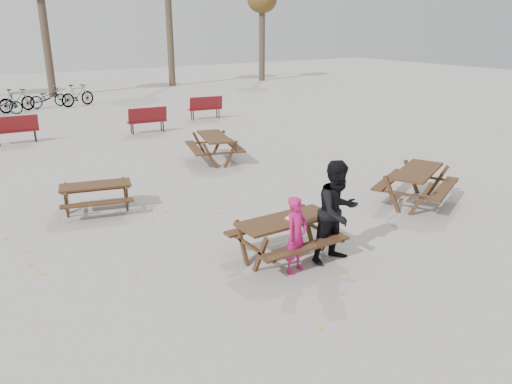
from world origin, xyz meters
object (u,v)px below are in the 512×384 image
picnic_table_east (416,187)px  picnic_table_far (215,149)px  main_picnic_table (286,228)px  food_tray (291,218)px  child (296,235)px  picnic_table_north (97,198)px  soda_bottle (295,218)px  adult (337,212)px

picnic_table_east → picnic_table_far: size_ratio=1.03×
main_picnic_table → food_tray: bearing=-33.1°
child → picnic_table_north: bearing=96.2°
soda_bottle → picnic_table_east: size_ratio=0.09×
soda_bottle → adult: adult is taller
food_tray → picnic_table_east: 4.35m
child → picnic_table_north: (-2.08, 4.75, -0.35)m
picnic_table_east → picnic_table_far: 6.38m
picnic_table_far → main_picnic_table: bearing=177.7°
child → picnic_table_east: size_ratio=0.71×
main_picnic_table → picnic_table_east: bearing=9.1°
soda_bottle → picnic_table_north: bearing=117.1°
soda_bottle → picnic_table_far: soda_bottle is taller
food_tray → adult: 0.84m
adult → picnic_table_north: 5.67m
soda_bottle → picnic_table_east: (4.29, 0.91, -0.43)m
main_picnic_table → picnic_table_east: (4.34, 0.70, -0.17)m
child → picnic_table_north: child is taller
picnic_table_east → picnic_table_north: picnic_table_east is taller
soda_bottle → child: (-0.20, -0.30, -0.16)m
food_tray → picnic_table_far: 7.05m
picnic_table_east → adult: bearing=173.9°
main_picnic_table → soda_bottle: soda_bottle is taller
adult → food_tray: bearing=138.5°
child → adult: bearing=-21.0°
picnic_table_far → picnic_table_east: bearing=-144.4°
main_picnic_table → picnic_table_east: size_ratio=0.93×
soda_bottle → picnic_table_east: 4.41m
adult → picnic_table_far: bearing=76.4°
soda_bottle → picnic_table_far: (2.08, 6.90, -0.44)m
main_picnic_table → picnic_table_far: bearing=72.3°
main_picnic_table → adult: (0.71, -0.57, 0.36)m
food_tray → picnic_table_far: bearing=73.0°
food_tray → soda_bottle: 0.17m
picnic_table_far → soda_bottle: bearing=178.6°
food_tray → picnic_table_east: picnic_table_east is taller
child → picnic_table_far: 7.56m
food_tray → adult: bearing=-38.9°
main_picnic_table → food_tray: food_tray is taller
soda_bottle → picnic_table_far: 7.22m
soda_bottle → picnic_table_north: size_ratio=0.11×
main_picnic_table → adult: bearing=-38.4°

